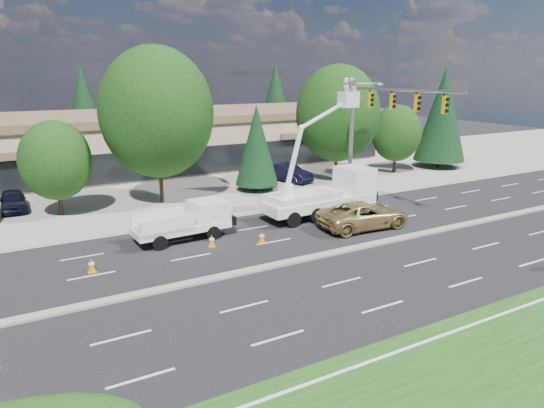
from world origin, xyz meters
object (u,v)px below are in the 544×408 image
signal_mast (371,121)px  bucket_truck (328,187)px  minivan (363,215)px  utility_pickup (188,224)px

signal_mast → bucket_truck: bearing=-168.9°
signal_mast → minivan: 7.77m
signal_mast → minivan: bearing=-132.4°
utility_pickup → signal_mast: bearing=0.7°
signal_mast → utility_pickup: (-14.13, -0.92, -5.19)m
signal_mast → bucket_truck: bucket_truck is taller
utility_pickup → bucket_truck: 10.05m
signal_mast → minivan: size_ratio=1.73×
signal_mast → bucket_truck: 5.87m
minivan → signal_mast: bearing=-38.5°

